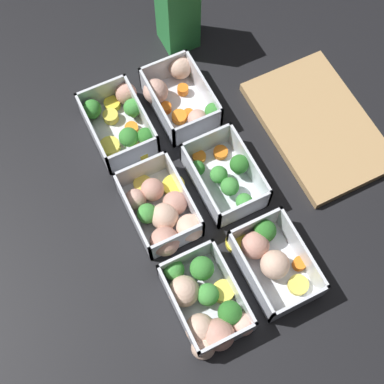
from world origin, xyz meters
TOP-DOWN VIEW (x-y plane):
  - ground_plane at (0.00, 0.00)m, footprint 4.00×4.00m
  - container_near_left at (-0.19, -0.06)m, footprint 0.17×0.12m
  - container_near_center at (0.01, -0.06)m, footprint 0.17×0.12m
  - container_near_right at (0.19, -0.07)m, footprint 0.17×0.12m
  - container_far_left at (-0.19, 0.07)m, footprint 0.17×0.12m
  - container_far_center at (0.00, 0.06)m, footprint 0.15×0.10m
  - container_far_right at (0.16, 0.06)m, footprint 0.17×0.11m
  - juice_carton at (-0.32, 0.13)m, footprint 0.07×0.07m
  - cutting_board at (-0.02, 0.27)m, footprint 0.28×0.18m

SIDE VIEW (x-z plane):
  - ground_plane at x=0.00m, z-range 0.00..0.00m
  - cutting_board at x=-0.02m, z-range 0.00..0.02m
  - container_near_left at x=-0.19m, z-range -0.01..0.05m
  - container_far_left at x=-0.19m, z-range -0.01..0.05m
  - container_far_center at x=0.00m, z-range -0.01..0.05m
  - container_far_right at x=0.16m, z-range 0.00..0.05m
  - container_near_center at x=0.01m, z-range 0.00..0.05m
  - container_near_right at x=0.19m, z-range 0.00..0.06m
  - juice_carton at x=-0.32m, z-range -0.01..0.20m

